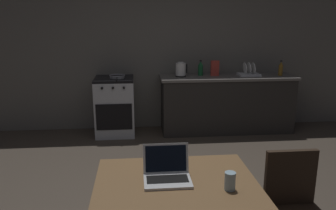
{
  "coord_description": "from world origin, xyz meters",
  "views": [
    {
      "loc": [
        -0.27,
        -2.98,
        1.82
      ],
      "look_at": [
        0.1,
        0.83,
        0.84
      ],
      "focal_mm": 36.53,
      "sensor_mm": 36.0,
      "label": 1
    }
  ],
  "objects_px": {
    "cereal_box": "(215,68)",
    "dish_rack": "(249,73)",
    "chair": "(295,206)",
    "frying_pan": "(117,76)",
    "dining_table": "(176,193)",
    "laptop": "(167,174)",
    "bottle": "(281,68)",
    "electric_kettle": "(181,70)",
    "bottle_b": "(201,68)",
    "stove_oven": "(115,106)",
    "drinking_glass": "(230,181)"
  },
  "relations": [
    {
      "from": "frying_pan",
      "to": "laptop",
      "type": "bearing_deg",
      "value": -81.16
    },
    {
      "from": "dish_rack",
      "to": "laptop",
      "type": "bearing_deg",
      "value": -117.1
    },
    {
      "from": "frying_pan",
      "to": "bottle",
      "type": "bearing_deg",
      "value": -0.47
    },
    {
      "from": "dining_table",
      "to": "drinking_glass",
      "type": "distance_m",
      "value": 0.38
    },
    {
      "from": "laptop",
      "to": "stove_oven",
      "type": "bearing_deg",
      "value": 100.79
    },
    {
      "from": "chair",
      "to": "dish_rack",
      "type": "bearing_deg",
      "value": 79.43
    },
    {
      "from": "electric_kettle",
      "to": "bottle_b",
      "type": "bearing_deg",
      "value": 13.59
    },
    {
      "from": "dining_table",
      "to": "cereal_box",
      "type": "height_order",
      "value": "cereal_box"
    },
    {
      "from": "electric_kettle",
      "to": "bottle_b",
      "type": "distance_m",
      "value": 0.34
    },
    {
      "from": "cereal_box",
      "to": "bottle_b",
      "type": "xyz_separation_m",
      "value": [
        -0.22,
        0.06,
        -0.01
      ]
    },
    {
      "from": "frying_pan",
      "to": "bottle_b",
      "type": "distance_m",
      "value": 1.33
    },
    {
      "from": "bottle",
      "to": "dish_rack",
      "type": "bearing_deg",
      "value": 174.31
    },
    {
      "from": "chair",
      "to": "frying_pan",
      "type": "distance_m",
      "value": 3.5
    },
    {
      "from": "dining_table",
      "to": "bottle_b",
      "type": "bearing_deg",
      "value": 76.68
    },
    {
      "from": "chair",
      "to": "bottle",
      "type": "bearing_deg",
      "value": 70.9
    },
    {
      "from": "dining_table",
      "to": "bottle_b",
      "type": "relative_size",
      "value": 4.49
    },
    {
      "from": "dining_table",
      "to": "chair",
      "type": "bearing_deg",
      "value": 0.03
    },
    {
      "from": "stove_oven",
      "to": "dish_rack",
      "type": "relative_size",
      "value": 2.69
    },
    {
      "from": "stove_oven",
      "to": "cereal_box",
      "type": "distance_m",
      "value": 1.7
    },
    {
      "from": "drinking_glass",
      "to": "cereal_box",
      "type": "bearing_deg",
      "value": 78.75
    },
    {
      "from": "stove_oven",
      "to": "dining_table",
      "type": "height_order",
      "value": "stove_oven"
    },
    {
      "from": "dining_table",
      "to": "bottle",
      "type": "relative_size",
      "value": 4.55
    },
    {
      "from": "dining_table",
      "to": "frying_pan",
      "type": "distance_m",
      "value": 3.24
    },
    {
      "from": "cereal_box",
      "to": "dish_rack",
      "type": "relative_size",
      "value": 0.71
    },
    {
      "from": "laptop",
      "to": "electric_kettle",
      "type": "xyz_separation_m",
      "value": [
        0.51,
        3.15,
        0.24
      ]
    },
    {
      "from": "dining_table",
      "to": "dish_rack",
      "type": "distance_m",
      "value": 3.58
    },
    {
      "from": "stove_oven",
      "to": "frying_pan",
      "type": "relative_size",
      "value": 2.17
    },
    {
      "from": "dining_table",
      "to": "bottle",
      "type": "xyz_separation_m",
      "value": [
        2.06,
        3.16,
        0.36
      ]
    },
    {
      "from": "stove_oven",
      "to": "laptop",
      "type": "xyz_separation_m",
      "value": [
        0.54,
        -3.15,
        0.33
      ]
    },
    {
      "from": "drinking_glass",
      "to": "frying_pan",
      "type": "bearing_deg",
      "value": 104.88
    },
    {
      "from": "chair",
      "to": "bottle",
      "type": "relative_size",
      "value": 3.71
    },
    {
      "from": "frying_pan",
      "to": "dish_rack",
      "type": "relative_size",
      "value": 1.24
    },
    {
      "from": "stove_oven",
      "to": "electric_kettle",
      "type": "xyz_separation_m",
      "value": [
        1.05,
        0.0,
        0.57
      ]
    },
    {
      "from": "bottle",
      "to": "bottle_b",
      "type": "relative_size",
      "value": 0.99
    },
    {
      "from": "cereal_box",
      "to": "drinking_glass",
      "type": "bearing_deg",
      "value": -101.25
    },
    {
      "from": "dining_table",
      "to": "laptop",
      "type": "relative_size",
      "value": 3.44
    },
    {
      "from": "electric_kettle",
      "to": "cereal_box",
      "type": "distance_m",
      "value": 0.55
    },
    {
      "from": "chair",
      "to": "frying_pan",
      "type": "xyz_separation_m",
      "value": [
        -1.4,
        3.18,
        0.42
      ]
    },
    {
      "from": "stove_oven",
      "to": "bottle",
      "type": "distance_m",
      "value": 2.71
    },
    {
      "from": "chair",
      "to": "drinking_glass",
      "type": "bearing_deg",
      "value": -164.81
    },
    {
      "from": "bottle",
      "to": "dish_rack",
      "type": "relative_size",
      "value": 0.71
    },
    {
      "from": "frying_pan",
      "to": "bottle_b",
      "type": "bearing_deg",
      "value": 4.69
    },
    {
      "from": "stove_oven",
      "to": "cereal_box",
      "type": "relative_size",
      "value": 3.76
    },
    {
      "from": "stove_oven",
      "to": "dish_rack",
      "type": "distance_m",
      "value": 2.21
    },
    {
      "from": "cereal_box",
      "to": "bottle_b",
      "type": "distance_m",
      "value": 0.23
    },
    {
      "from": "frying_pan",
      "to": "chair",
      "type": "bearing_deg",
      "value": -66.3
    },
    {
      "from": "laptop",
      "to": "frying_pan",
      "type": "distance_m",
      "value": 3.17
    },
    {
      "from": "electric_kettle",
      "to": "frying_pan",
      "type": "bearing_deg",
      "value": -178.34
    },
    {
      "from": "bottle",
      "to": "laptop",
      "type": "bearing_deg",
      "value": -124.28
    },
    {
      "from": "frying_pan",
      "to": "drinking_glass",
      "type": "height_order",
      "value": "frying_pan"
    }
  ]
}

